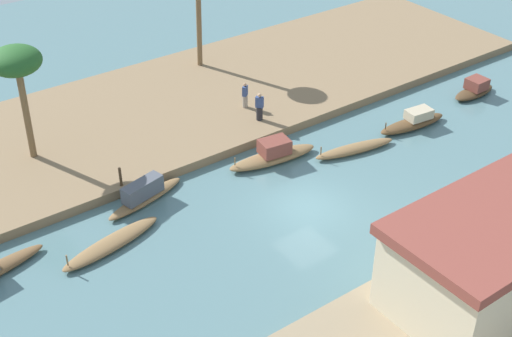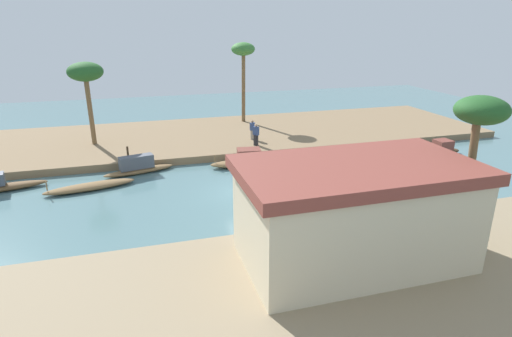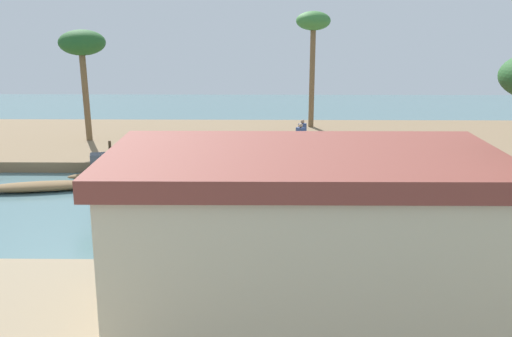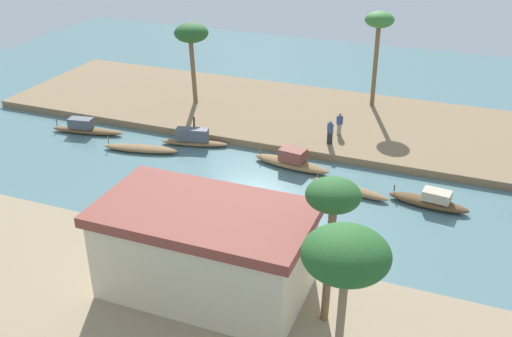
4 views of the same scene
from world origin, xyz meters
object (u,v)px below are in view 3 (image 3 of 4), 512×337
at_px(sampan_with_tall_canopy, 41,186).
at_px(riverside_building, 303,235).
at_px(sampan_foreground, 368,190).
at_px(palm_tree_left_far, 82,46).
at_px(palm_tree_left_near, 313,28).
at_px(sampan_with_red_awning, 271,174).
at_px(person_on_near_bank, 302,135).
at_px(mooring_post, 110,151).
at_px(sampan_upstream_small, 475,187).
at_px(sampan_downstream_large, 116,168).
at_px(person_by_mooring, 300,142).

height_order(sampan_with_tall_canopy, riverside_building, riverside_building).
distance_m(sampan_foreground, palm_tree_left_far, 18.05).
xyz_separation_m(sampan_foreground, palm_tree_left_near, (1.49, -13.41, 6.58)).
bearing_deg(sampan_with_red_awning, person_on_near_bank, -101.22).
bearing_deg(mooring_post, sampan_with_tall_canopy, 56.64).
bearing_deg(sampan_upstream_small, sampan_with_tall_canopy, 5.09).
relative_size(sampan_with_red_awning, sampan_downstream_large, 1.11).
bearing_deg(sampan_with_red_awning, palm_tree_left_near, -95.47).
distance_m(person_by_mooring, palm_tree_left_far, 13.37).
bearing_deg(person_on_near_bank, sampan_with_red_awning, 37.77).
xyz_separation_m(sampan_downstream_large, riverside_building, (-7.97, 14.32, 2.08)).
bearing_deg(palm_tree_left_near, sampan_downstream_large, 47.09).
bearing_deg(sampan_downstream_large, sampan_upstream_small, 157.13).
relative_size(person_by_mooring, palm_tree_left_near, 0.23).
relative_size(sampan_upstream_small, sampan_downstream_large, 0.98).
bearing_deg(riverside_building, sampan_with_red_awning, -87.67).
relative_size(person_on_near_bank, palm_tree_left_far, 0.25).
xyz_separation_m(person_on_near_bank, palm_tree_left_far, (12.19, -1.96, 4.64)).
xyz_separation_m(sampan_downstream_large, mooring_post, (0.58, -1.28, 0.55)).
bearing_deg(person_by_mooring, riverside_building, 137.56).
bearing_deg(person_by_mooring, sampan_with_tall_canopy, 72.89).
bearing_deg(sampan_foreground, sampan_with_red_awning, -12.50).
bearing_deg(sampan_with_tall_canopy, sampan_foreground, 167.03).
distance_m(sampan_with_tall_canopy, riverside_building, 16.44).
distance_m(mooring_post, palm_tree_left_near, 15.41).
bearing_deg(sampan_with_red_awning, mooring_post, -6.64).
relative_size(sampan_upstream_small, palm_tree_left_far, 0.73).
xyz_separation_m(sampan_upstream_small, mooring_post, (16.72, -3.85, 0.65)).
height_order(person_on_near_bank, person_by_mooring, person_by_mooring).
bearing_deg(sampan_foreground, person_on_near_bank, -59.42).
bearing_deg(person_by_mooring, sampan_with_red_awning, 116.05).
bearing_deg(sampan_downstream_large, sampan_with_red_awning, 160.34).
height_order(sampan_downstream_large, person_on_near_bank, person_on_near_bank).
height_order(person_by_mooring, palm_tree_left_near, palm_tree_left_near).
xyz_separation_m(sampan_foreground, sampan_with_tall_canopy, (14.39, -0.42, -0.01)).
height_order(sampan_with_tall_canopy, sampan_upstream_small, sampan_upstream_small).
bearing_deg(sampan_upstream_small, palm_tree_left_near, -59.26).
height_order(sampan_foreground, riverside_building, riverside_building).
height_order(sampan_with_tall_canopy, palm_tree_left_near, palm_tree_left_near).
relative_size(sampan_foreground, sampan_downstream_large, 1.04).
bearing_deg(riverside_building, mooring_post, -61.57).
xyz_separation_m(sampan_upstream_small, person_by_mooring, (7.25, -5.19, 0.88)).
distance_m(palm_tree_left_near, palm_tree_left_far, 13.94).
bearing_deg(sampan_with_red_awning, sampan_foreground, 164.08).
distance_m(sampan_downstream_large, riverside_building, 16.52).
relative_size(sampan_with_tall_canopy, person_on_near_bank, 3.37).
bearing_deg(sampan_with_red_awning, sampan_with_tall_canopy, 15.64).
relative_size(person_on_near_bank, riverside_building, 0.17).
distance_m(sampan_upstream_small, palm_tree_left_far, 21.89).
relative_size(person_by_mooring, palm_tree_left_far, 0.27).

